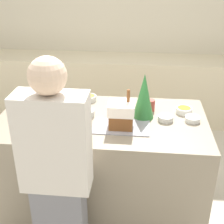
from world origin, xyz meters
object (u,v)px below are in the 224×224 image
mug (150,105)px  decorative_tree (144,96)px  gingerbread_house (121,114)px  cookbook (53,99)px  candy_bowl_beside_tree (88,113)px  candy_bowl_behind_tray (184,110)px  baking_tray (121,127)px  candy_bowl_center_rear (166,118)px  candy_bowl_far_right (89,98)px  person (57,178)px  candy_bowl_front_corner (193,119)px

mug → decorative_tree: bearing=-113.3°
mug → gingerbread_house: bearing=-124.8°
cookbook → candy_bowl_beside_tree: bearing=-38.2°
decorative_tree → candy_bowl_behind_tray: 0.39m
candy_bowl_behind_tray → candy_bowl_beside_tree: bearing=-169.7°
gingerbread_house → mug: bearing=55.2°
baking_tray → decorative_tree: size_ratio=1.18×
candy_bowl_center_rear → decorative_tree: bearing=167.0°
candy_bowl_behind_tray → cookbook: (-1.15, 0.15, -0.02)m
candy_bowl_far_right → decorative_tree: bearing=-30.1°
candy_bowl_beside_tree → person: 0.70m
candy_bowl_front_corner → candy_bowl_center_rear: bearing=-177.4°
candy_bowl_center_rear → cookbook: bearing=162.8°
candy_bowl_far_right → candy_bowl_center_rear: bearing=-26.0°
candy_bowl_beside_tree → candy_bowl_far_right: 0.31m
decorative_tree → candy_bowl_center_rear: bearing=-13.0°
decorative_tree → candy_bowl_behind_tray: size_ratio=2.78×
candy_bowl_far_right → cookbook: (-0.33, -0.02, -0.02)m
candy_bowl_far_right → cookbook: 0.33m
candy_bowl_beside_tree → cookbook: candy_bowl_beside_tree is taller
decorative_tree → cookbook: bearing=161.9°
candy_bowl_beside_tree → candy_bowl_front_corner: bearing=-0.4°
candy_bowl_center_rear → cookbook: candy_bowl_center_rear is taller
candy_bowl_front_corner → mug: 0.37m
candy_bowl_front_corner → gingerbread_house: bearing=-164.6°
cookbook → person: bearing=-73.5°
decorative_tree → candy_bowl_beside_tree: decorative_tree is taller
decorative_tree → candy_bowl_behind_tray: bearing=19.1°
candy_bowl_front_corner → person: (-0.91, -0.68, -0.12)m
cookbook → candy_bowl_behind_tray: bearing=-7.5°
candy_bowl_center_rear → candy_bowl_behind_tray: candy_bowl_behind_tray is taller
decorative_tree → mug: (0.06, 0.13, -0.14)m
candy_bowl_front_corner → candy_bowl_far_right: (-0.87, 0.31, 0.00)m
decorative_tree → candy_bowl_far_right: bearing=149.9°
candy_bowl_behind_tray → candy_bowl_far_right: 0.84m
gingerbread_house → candy_bowl_behind_tray: 0.59m
candy_bowl_far_right → cookbook: size_ratio=0.80×
decorative_tree → cookbook: (-0.81, 0.27, -0.17)m
mug → candy_bowl_far_right: bearing=164.8°
candy_bowl_center_rear → person: 0.97m
person → baking_tray: bearing=55.4°
candy_bowl_front_corner → candy_bowl_far_right: 0.93m
decorative_tree → person: person is taller
gingerbread_house → candy_bowl_center_rear: (0.34, 0.14, -0.09)m
decorative_tree → candy_bowl_far_right: size_ratio=2.71×
person → mug: bearing=55.3°
gingerbread_house → candy_bowl_beside_tree: 0.33m
candy_bowl_center_rear → candy_bowl_behind_tray: 0.22m
candy_bowl_beside_tree → candy_bowl_behind_tray: size_ratio=0.81×
baking_tray → mug: size_ratio=4.56×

